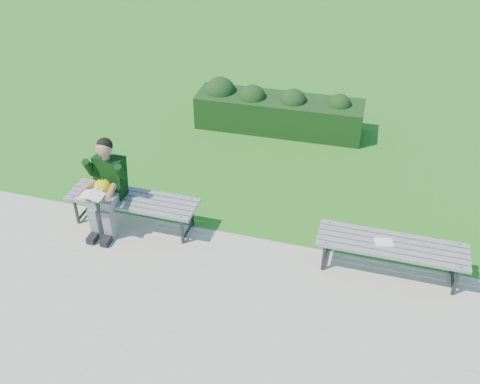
% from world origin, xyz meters
% --- Properties ---
extents(ground, '(80.00, 80.00, 0.00)m').
position_xyz_m(ground, '(0.00, 0.00, 0.00)').
color(ground, '#417E28').
rests_on(ground, ground).
extents(walkway, '(30.00, 3.50, 0.02)m').
position_xyz_m(walkway, '(0.00, -1.75, 0.01)').
color(walkway, beige).
rests_on(walkway, ground).
extents(hedge, '(2.98, 0.83, 0.85)m').
position_xyz_m(hedge, '(-0.10, 3.09, 0.37)').
color(hedge, '#174219').
rests_on(hedge, ground).
extents(bench_left, '(1.80, 0.50, 0.46)m').
position_xyz_m(bench_left, '(-1.33, -0.18, 0.42)').
color(bench_left, gray).
rests_on(bench_left, walkway).
extents(bench_right, '(1.80, 0.50, 0.46)m').
position_xyz_m(bench_right, '(2.10, -0.17, 0.42)').
color(bench_right, gray).
rests_on(bench_right, walkway).
extents(seated_boy, '(0.56, 0.76, 1.31)m').
position_xyz_m(seated_boy, '(-1.63, -0.27, 0.71)').
color(seated_boy, slate).
rests_on(seated_boy, walkway).
extents(paper_sheet, '(0.25, 0.21, 0.01)m').
position_xyz_m(paper_sheet, '(2.00, -0.17, 0.47)').
color(paper_sheet, white).
rests_on(paper_sheet, bench_right).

